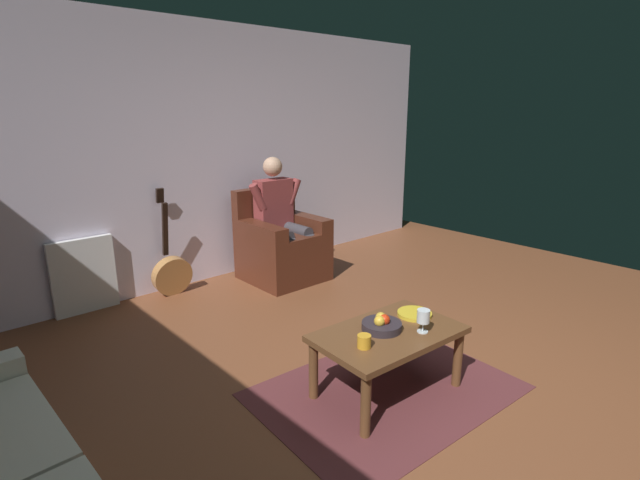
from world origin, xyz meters
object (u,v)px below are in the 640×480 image
at_px(decorative_dish, 415,314).
at_px(person_seated, 280,215).
at_px(armchair, 281,247).
at_px(wine_glass_near, 423,318).
at_px(guitar, 172,272).
at_px(fruit_bowl, 382,324).
at_px(candle_jar, 364,341).
at_px(coffee_table, 388,340).

bearing_deg(decorative_dish, person_seated, -103.56).
xyz_separation_m(armchair, decorative_dish, (0.52, 2.15, 0.10)).
bearing_deg(decorative_dish, wine_glass_near, 48.47).
height_order(guitar, fruit_bowl, guitar).
relative_size(armchair, decorative_dish, 4.11).
bearing_deg(fruit_bowl, armchair, -111.65).
xyz_separation_m(person_seated, decorative_dish, (0.52, 2.14, -0.26)).
xyz_separation_m(wine_glass_near, fruit_bowl, (0.17, -0.19, -0.06)).
bearing_deg(candle_jar, guitar, -90.20).
xyz_separation_m(coffee_table, fruit_bowl, (0.02, -0.04, 0.10)).
relative_size(coffee_table, wine_glass_near, 6.48).
bearing_deg(guitar, wine_glass_near, 98.77).
relative_size(coffee_table, fruit_bowl, 3.81).
distance_m(coffee_table, fruit_bowl, 0.11).
height_order(coffee_table, decorative_dish, decorative_dish).
bearing_deg(fruit_bowl, wine_glass_near, 130.66).
height_order(fruit_bowl, candle_jar, fruit_bowl).
distance_m(person_seated, fruit_bowl, 2.31).
distance_m(coffee_table, candle_jar, 0.29).
bearing_deg(candle_jar, armchair, -116.41).
height_order(coffee_table, wine_glass_near, wine_glass_near).
distance_m(person_seated, coffee_table, 2.36).
distance_m(coffee_table, wine_glass_near, 0.27).
distance_m(person_seated, candle_jar, 2.49).
distance_m(guitar, candle_jar, 2.58).
xyz_separation_m(fruit_bowl, decorative_dish, (-0.33, 0.01, -0.02)).
distance_m(armchair, candle_jar, 2.48).
bearing_deg(decorative_dish, fruit_bowl, -1.56).
xyz_separation_m(person_seated, guitar, (1.09, -0.35, -0.47)).
height_order(coffee_table, guitar, guitar).
relative_size(guitar, decorative_dish, 4.53).
bearing_deg(coffee_table, person_seated, -110.87).
bearing_deg(guitar, decorative_dish, 103.05).
distance_m(armchair, decorative_dish, 2.21).
height_order(coffee_table, fruit_bowl, fruit_bowl).
xyz_separation_m(armchair, guitar, (1.09, -0.34, -0.11)).
bearing_deg(candle_jar, person_seated, -116.43).
height_order(wine_glass_near, candle_jar, wine_glass_near).
relative_size(coffee_table, candle_jar, 11.81).
relative_size(coffee_table, decorative_dish, 4.18).
relative_size(armchair, fruit_bowl, 3.74).
xyz_separation_m(armchair, candle_jar, (1.10, 2.22, 0.13)).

